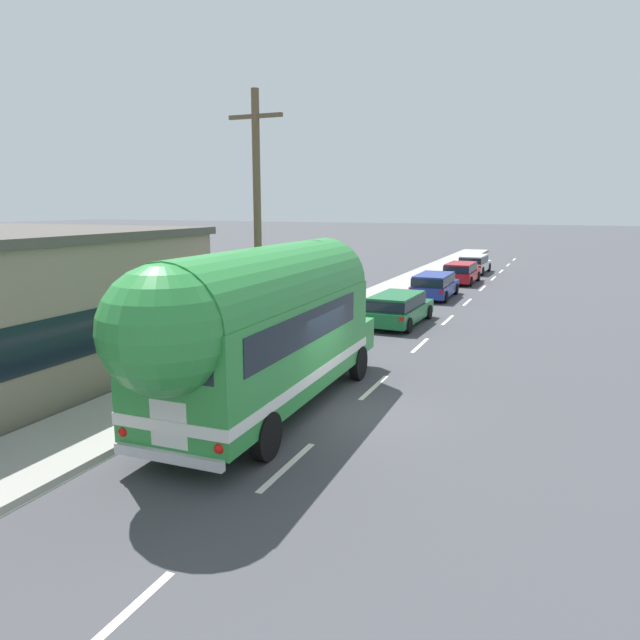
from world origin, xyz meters
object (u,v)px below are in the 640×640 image
at_px(painted_bus, 260,325).
at_px(car_fourth, 474,263).
at_px(car_lead, 398,307).
at_px(car_third, 461,271).
at_px(car_second, 434,284).
at_px(utility_pole, 258,226).

bearing_deg(painted_bus, car_fourth, 90.01).
distance_m(car_lead, car_fourth, 21.20).
bearing_deg(car_third, painted_bus, -90.23).
xyz_separation_m(car_second, car_third, (0.28, 6.86, -0.01)).
xyz_separation_m(utility_pole, car_second, (2.27, 15.79, -3.63)).
bearing_deg(car_lead, utility_pole, -107.23).
distance_m(car_second, car_fourth, 13.23).
bearing_deg(car_second, painted_bus, -89.50).
bearing_deg(painted_bus, car_lead, 90.11).
bearing_deg(car_second, utility_pole, -98.19).
xyz_separation_m(painted_bus, car_third, (0.11, 27.06, -1.51)).
relative_size(car_lead, car_third, 1.07).
relative_size(painted_bus, car_second, 2.25).
bearing_deg(car_third, car_second, -92.37).
bearing_deg(car_second, car_lead, -88.90).
bearing_deg(painted_bus, car_third, 89.77).
height_order(utility_pole, painted_bus, utility_pole).
bearing_deg(utility_pole, car_third, 83.56).
xyz_separation_m(painted_bus, car_fourth, (-0.01, 33.43, -1.51)).
xyz_separation_m(utility_pole, car_third, (2.56, 22.65, -3.63)).
bearing_deg(car_fourth, car_third, -88.97).
distance_m(utility_pole, car_fourth, 29.35).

